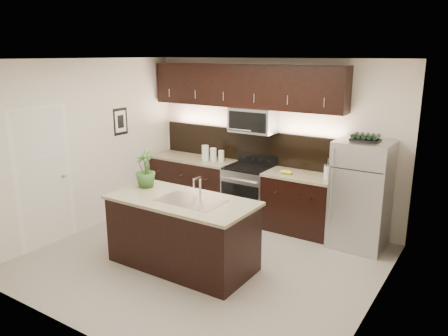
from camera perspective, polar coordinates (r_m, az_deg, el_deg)
name	(u,v)px	position (r m, az deg, el deg)	size (l,w,h in m)	color
ground	(203,260)	(6.17, -2.71, -11.92)	(4.50, 4.50, 0.00)	gray
room_walls	(193,139)	(5.66, -4.05, 3.77)	(4.52, 4.02, 2.71)	beige
counter_run	(238,191)	(7.54, 1.90, -3.02)	(3.51, 0.65, 0.94)	black
upper_fixtures	(245,93)	(7.32, 2.79, 9.79)	(3.49, 0.40, 1.66)	black
island	(182,232)	(5.87, -5.45, -8.36)	(1.96, 0.96, 0.94)	black
sink_faucet	(191,199)	(5.62, -4.30, -4.12)	(0.84, 0.50, 0.28)	silver
refrigerator	(361,195)	(6.61, 17.43, -3.36)	(0.76, 0.69, 1.58)	#B2B2B7
wine_rack	(366,138)	(6.41, 18.00, 3.78)	(0.39, 0.24, 0.10)	black
plant	(145,169)	(6.20, -10.25, -0.15)	(0.29, 0.29, 0.52)	#305622
canisters	(211,154)	(7.66, -1.67, 1.84)	(0.39, 0.20, 0.27)	silver
french_press	(327,172)	(6.69, 13.36, -0.49)	(0.11, 0.11, 0.32)	silver
bananas	(284,171)	(6.94, 7.83, -0.43)	(0.19, 0.15, 0.06)	yellow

